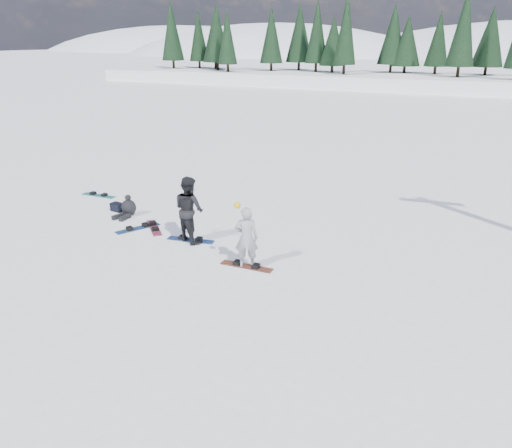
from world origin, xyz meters
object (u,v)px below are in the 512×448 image
Objects in this scene: snowboarder_woman at (246,237)px; snowboard_loose_c at (99,196)px; snowboarder_man at (189,209)px; gear_bag at (117,207)px; snowboard_loose_a at (138,228)px; seated_rider at (128,208)px; snowboard_loose_b at (154,228)px.

snowboard_loose_c is (-8.25, 3.37, -0.87)m from snowboarder_woman.
snowboarder_man is 4.56× the size of gear_bag.
snowboarder_woman is 8.95m from snowboard_loose_c.
seated_rider is at bearing 78.00° from snowboard_loose_a.
snowboarder_man reaches higher than seated_rider.
snowboarder_woman is 4.19× the size of gear_bag.
snowboard_loose_b is 1.00× the size of snowboard_loose_a.
snowboarder_woman reaches higher than seated_rider.
snowboard_loose_c is (-4.16, 2.01, 0.00)m from snowboard_loose_b.
snowboarder_man is 1.37× the size of snowboard_loose_c.
snowboarder_man is 6.39m from snowboard_loose_c.
snowboard_loose_b is (-4.09, 1.36, -0.87)m from snowboarder_woman.
snowboarder_man is 4.21m from gear_bag.
seated_rider is at bearing -29.68° from snowboard_loose_c.
snowboarder_man reaches higher than snowboard_loose_b.
snowboarder_man is at bearing -17.82° from gear_bag.
seated_rider is 2.97m from snowboard_loose_c.
seated_rider is 0.62× the size of snowboard_loose_c.
gear_bag is at bearing 84.73° from snowboard_loose_a.
snowboarder_man is at bearing -24.03° from snowboard_loose_c.
snowboarder_man is at bearing -10.60° from seated_rider.
snowboarder_woman is 4.75m from snowboard_loose_a.
snowboard_loose_c is 4.35m from snowboard_loose_a.
seated_rider is (-5.64, 1.98, -0.59)m from snowboarder_woman.
snowboarder_woman reaches higher than gear_bag.
gear_bag is at bearing -32.49° from snowboard_loose_c.
seated_rider reaches higher than snowboard_loose_c.
gear_bag is 0.30× the size of snowboard_loose_b.
snowboard_loose_b is at bearing -14.90° from seated_rider.
snowboarder_woman is 6.76m from gear_bag.
snowboard_loose_c is 1.00× the size of snowboard_loose_a.
snowboard_loose_c is at bearing -1.22° from snowboarder_man.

